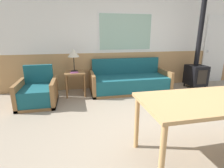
{
  "coord_description": "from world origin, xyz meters",
  "views": [
    {
      "loc": [
        -1.39,
        -2.2,
        1.5
      ],
      "look_at": [
        -0.69,
        1.06,
        0.54
      ],
      "focal_mm": 28.0,
      "sensor_mm": 36.0,
      "label": 1
    }
  ],
  "objects_px": {
    "side_table": "(75,77)",
    "wood_stove": "(197,67)",
    "armchair": "(38,94)",
    "couch": "(129,82)",
    "table_lamp": "(73,54)",
    "dining_table": "(210,105)"
  },
  "relations": [
    {
      "from": "couch",
      "to": "dining_table",
      "type": "height_order",
      "value": "couch"
    },
    {
      "from": "dining_table",
      "to": "table_lamp",
      "type": "bearing_deg",
      "value": 118.96
    },
    {
      "from": "armchair",
      "to": "wood_stove",
      "type": "xyz_separation_m",
      "value": [
        4.18,
        0.36,
        0.36
      ]
    },
    {
      "from": "table_lamp",
      "to": "dining_table",
      "type": "distance_m",
      "value": 3.2
    },
    {
      "from": "side_table",
      "to": "armchair",
      "type": "bearing_deg",
      "value": -151.53
    },
    {
      "from": "couch",
      "to": "table_lamp",
      "type": "xyz_separation_m",
      "value": [
        -1.43,
        0.07,
        0.79
      ]
    },
    {
      "from": "couch",
      "to": "armchair",
      "type": "bearing_deg",
      "value": -168.44
    },
    {
      "from": "armchair",
      "to": "side_table",
      "type": "bearing_deg",
      "value": 22.63
    },
    {
      "from": "couch",
      "to": "table_lamp",
      "type": "bearing_deg",
      "value": 177.14
    },
    {
      "from": "dining_table",
      "to": "wood_stove",
      "type": "relative_size",
      "value": 0.66
    },
    {
      "from": "table_lamp",
      "to": "dining_table",
      "type": "height_order",
      "value": "table_lamp"
    },
    {
      "from": "dining_table",
      "to": "couch",
      "type": "bearing_deg",
      "value": 92.32
    },
    {
      "from": "couch",
      "to": "side_table",
      "type": "relative_size",
      "value": 3.48
    },
    {
      "from": "armchair",
      "to": "table_lamp",
      "type": "distance_m",
      "value": 1.26
    },
    {
      "from": "table_lamp",
      "to": "wood_stove",
      "type": "height_order",
      "value": "wood_stove"
    },
    {
      "from": "dining_table",
      "to": "wood_stove",
      "type": "distance_m",
      "value": 3.19
    },
    {
      "from": "wood_stove",
      "to": "dining_table",
      "type": "bearing_deg",
      "value": -124.92
    },
    {
      "from": "table_lamp",
      "to": "dining_table",
      "type": "relative_size",
      "value": 0.34
    },
    {
      "from": "side_table",
      "to": "wood_stove",
      "type": "relative_size",
      "value": 0.24
    },
    {
      "from": "couch",
      "to": "side_table",
      "type": "distance_m",
      "value": 1.44
    },
    {
      "from": "armchair",
      "to": "dining_table",
      "type": "distance_m",
      "value": 3.29
    },
    {
      "from": "dining_table",
      "to": "wood_stove",
      "type": "bearing_deg",
      "value": 55.08
    }
  ]
}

